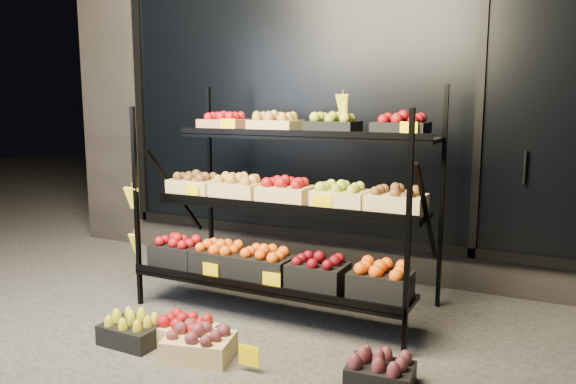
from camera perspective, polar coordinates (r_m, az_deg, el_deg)
The scene contains 8 objects.
ground at distance 3.83m, azimuth -4.56°, elevation -14.49°, with size 24.00×24.00×0.00m, color #514F4C.
building at distance 5.88m, azimuth 8.57°, elevation 11.15°, with size 6.00×2.08×3.50m.
display_rack at distance 4.11m, azimuth -0.55°, elevation -1.32°, with size 2.18×1.02×1.70m.
tag_floor_b at distance 3.36m, azimuth -4.00°, elevation -16.87°, with size 0.13×0.01×0.12m, color #FFD600.
floor_crate_left at distance 3.75m, azimuth -10.48°, elevation -13.66°, with size 0.39×0.29×0.19m.
floor_crate_midleft at distance 3.83m, azimuth -15.49°, elevation -13.31°, with size 0.38×0.29×0.19m.
floor_crate_midright at distance 3.54m, azimuth -9.01°, elevation -14.92°, with size 0.46×0.38×0.20m.
floor_crate_right at distance 3.24m, azimuth 9.37°, elevation -17.52°, with size 0.38×0.29×0.19m.
Camera 1 is at (1.82, -3.00, 1.53)m, focal length 35.00 mm.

